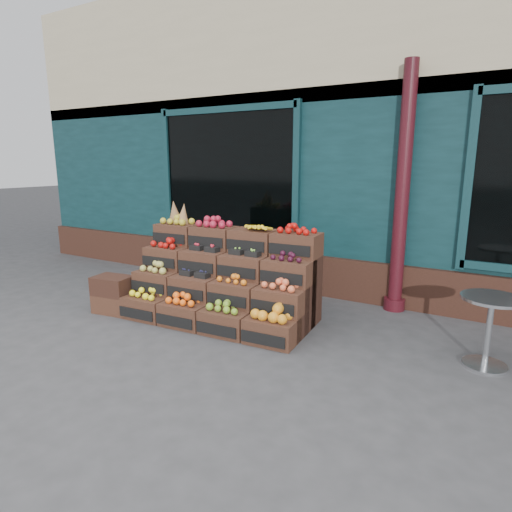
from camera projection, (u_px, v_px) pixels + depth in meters
The scene contains 6 objects.
ground at pixel (240, 345), 4.71m from camera, with size 60.00×60.00×0.00m, color #39393B.
shop_facade at pixel (376, 140), 8.50m from camera, with size 12.00×6.24×4.80m.
crate_display at pixel (224, 283), 5.48m from camera, with size 2.40×1.28×1.46m.
spare_crates at pixel (113, 294), 5.70m from camera, with size 0.53×0.41×0.49m.
bistro_table at pixel (489, 324), 4.12m from camera, with size 0.57×0.57×0.72m.
shopkeeper at pixel (269, 220), 7.60m from camera, with size 0.70×0.46×1.93m, color #1C6331.
Camera 1 is at (2.36, -3.70, 1.98)m, focal length 30.00 mm.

